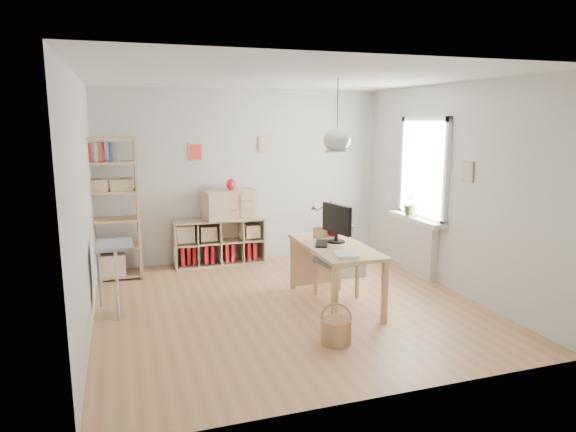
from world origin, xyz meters
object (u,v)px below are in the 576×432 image
object	(u,v)px
desk	(335,252)
tall_bookshelf	(109,203)
cube_shelf	(218,245)
monitor	(337,221)
drawer_chest	(229,204)
chair	(334,257)
storage_chest	(339,259)

from	to	relation	value
desk	tall_bookshelf	size ratio (longest dim) A/B	0.75
cube_shelf	tall_bookshelf	world-z (taller)	tall_bookshelf
monitor	drawer_chest	world-z (taller)	monitor
cube_shelf	chair	xyz separation A→B (m)	(1.14, -1.93, 0.21)
chair	tall_bookshelf	bearing A→B (deg)	135.94
cube_shelf	monitor	size ratio (longest dim) A/B	2.62
tall_bookshelf	monitor	xyz separation A→B (m)	(2.65, -1.83, -0.07)
chair	monitor	size ratio (longest dim) A/B	1.68
tall_bookshelf	monitor	distance (m)	3.22
cube_shelf	drawer_chest	distance (m)	0.67
tall_bookshelf	monitor	size ratio (longest dim) A/B	3.74
desk	tall_bookshelf	world-z (taller)	tall_bookshelf
cube_shelf	desk	bearing A→B (deg)	-65.39
storage_chest	monitor	bearing A→B (deg)	-112.30
tall_bookshelf	chair	bearing A→B (deg)	-31.33
storage_chest	drawer_chest	world-z (taller)	drawer_chest
tall_bookshelf	cube_shelf	bearing A→B (deg)	10.19
storage_chest	drawer_chest	size ratio (longest dim) A/B	0.96
cube_shelf	drawer_chest	size ratio (longest dim) A/B	1.78
cube_shelf	storage_chest	bearing A→B (deg)	-33.52
monitor	storage_chest	bearing A→B (deg)	51.14
cube_shelf	tall_bookshelf	distance (m)	1.77
desk	cube_shelf	bearing A→B (deg)	114.61
desk	drawer_chest	world-z (taller)	drawer_chest
chair	storage_chest	xyz separation A→B (m)	(0.47, 0.86, -0.30)
storage_chest	tall_bookshelf	bearing A→B (deg)	170.15
desk	drawer_chest	distance (m)	2.36
tall_bookshelf	storage_chest	size ratio (longest dim) A/B	2.66
cube_shelf	storage_chest	world-z (taller)	cube_shelf
storage_chest	monitor	xyz separation A→B (m)	(-0.52, -1.04, 0.80)
storage_chest	desk	bearing A→B (deg)	-112.55
storage_chest	chair	bearing A→B (deg)	-114.44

